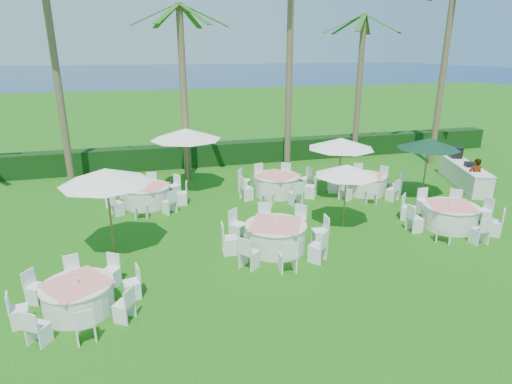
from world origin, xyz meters
TOP-DOWN VIEW (x-y plane):
  - ground at (0.00, 0.00)m, footprint 120.00×120.00m
  - hedge at (0.00, 12.00)m, footprint 34.00×1.00m
  - ocean at (0.00, 102.00)m, footprint 260.00×260.00m
  - banquet_table_a at (-6.31, -1.10)m, footprint 3.01×3.01m
  - banquet_table_b at (-0.58, 0.89)m, footprint 3.49×3.49m
  - banquet_table_c at (6.06, 0.92)m, footprint 3.35×3.35m
  - banquet_table_d at (-4.44, 6.20)m, footprint 3.33×3.33m
  - banquet_table_e at (1.18, 6.11)m, footprint 3.51×3.51m
  - banquet_table_f at (5.03, 5.27)m, footprint 3.24×3.24m
  - umbrella_a at (-5.61, 2.05)m, footprint 2.79×2.79m
  - umbrella_b at (2.37, 1.98)m, footprint 2.26×2.26m
  - umbrella_c at (-2.53, 7.88)m, footprint 3.17×3.17m
  - umbrella_d at (3.66, 5.08)m, footprint 2.84×2.84m
  - umbrella_green at (7.17, 4.02)m, footprint 2.60×2.60m
  - buffet_table at (10.17, 5.11)m, footprint 2.29×4.42m
  - staff_person at (9.64, 3.84)m, footprint 0.68×0.54m
  - palm_a at (-7.79, 9.91)m, footprint 4.33×4.31m
  - palm_b at (-2.34, 9.67)m, footprint 4.41×4.03m
  - palm_c at (2.82, 9.43)m, footprint 4.38×4.23m
  - palm_d at (7.70, 11.30)m, footprint 4.40×4.13m
  - palm_e at (11.24, 8.88)m, footprint 4.14×4.40m

SIDE VIEW (x-z plane):
  - ground at x=0.00m, z-range 0.00..0.00m
  - ocean at x=0.00m, z-range 0.00..0.00m
  - banquet_table_a at x=-6.31m, z-range -0.06..0.86m
  - banquet_table_f at x=5.03m, z-range -0.06..0.93m
  - banquet_table_d at x=-4.44m, z-range -0.06..0.94m
  - banquet_table_c at x=6.06m, z-range -0.06..0.95m
  - banquet_table_b at x=-0.58m, z-range -0.06..0.98m
  - banquet_table_e at x=1.18m, z-range -0.06..0.99m
  - buffet_table at x=10.17m, z-range -0.23..1.32m
  - hedge at x=0.00m, z-range 0.00..1.20m
  - staff_person at x=9.64m, z-range 0.00..1.63m
  - umbrella_b at x=2.37m, z-range 0.96..3.30m
  - umbrella_d at x=3.66m, z-range 1.08..3.68m
  - umbrella_green at x=7.17m, z-range 1.08..3.71m
  - umbrella_a at x=-5.61m, z-range 1.14..3.91m
  - umbrella_c at x=-2.53m, z-range 1.16..3.99m
  - palm_d at x=7.70m, z-range 0.44..8.41m
  - palm_b at x=-2.34m, z-range 0.45..8.56m
  - palm_e at x=11.24m, z-range 0.47..10.13m
  - palm_a at x=-7.79m, z-range 0.47..10.58m
  - palm_c at x=2.82m, z-range 0.49..12.33m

